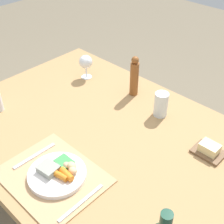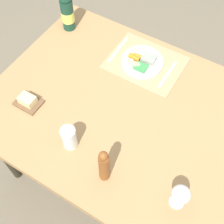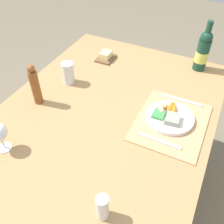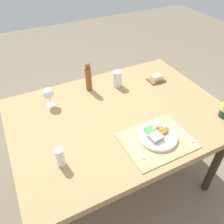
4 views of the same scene
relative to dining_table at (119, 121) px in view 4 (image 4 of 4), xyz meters
The scene contains 11 objects.
ground_plane 0.67m from the dining_table, ahead, with size 8.00×8.00×0.00m, color #756953.
dining_table is the anchor object (origin of this frame).
placemat 0.34m from the dining_table, 75.58° to the right, with size 0.40×0.32×0.01m, color tan.
dinner_plate 0.33m from the dining_table, 72.15° to the right, with size 0.23×0.23×0.05m.
fork 0.32m from the dining_table, 101.15° to the right, with size 0.01×0.20×0.01m, color silver.
knife 0.42m from the dining_table, 51.37° to the right, with size 0.01×0.21×0.01m, color silver.
pepper_mill 0.40m from the dining_table, 101.32° to the left, with size 0.05×0.05×0.23m.
water_tumbler 0.36m from the dining_table, 64.32° to the left, with size 0.07×0.07×0.13m.
wine_glass 0.51m from the dining_table, 142.71° to the left, with size 0.08×0.08×0.14m.
salt_shaker 0.54m from the dining_table, 153.78° to the right, with size 0.05×0.05×0.11m, color white.
butter_dish 0.52m from the dining_table, 26.15° to the left, with size 0.13×0.10×0.05m.
Camera 4 is at (-0.57, -1.02, 1.74)m, focal length 36.59 mm.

